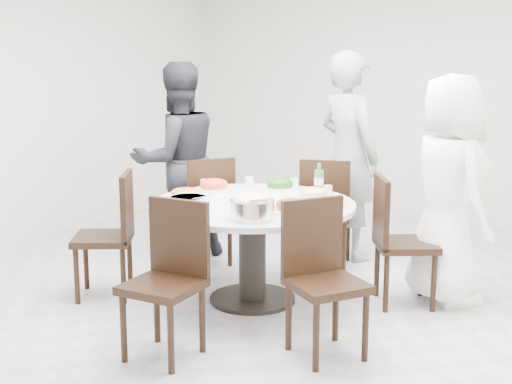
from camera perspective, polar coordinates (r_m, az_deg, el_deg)
The scene contains 23 objects.
floor at distance 5.42m, azimuth 3.09°, elevation -8.56°, with size 6.00×6.00×0.01m, color #AFAFB4.
wall_back at distance 7.87m, azimuth 14.05°, elevation 7.80°, with size 6.00×0.01×2.80m, color silver.
wall_left at distance 7.07m, azimuth -18.68°, elevation 7.17°, with size 0.01×6.00×2.80m, color silver.
dining_table at distance 5.27m, azimuth -0.29°, elevation -4.84°, with size 1.50×1.50×0.75m, color silver.
chair_ne at distance 5.30m, azimuth 11.91°, elevation -3.88°, with size 0.42×0.42×0.95m, color black.
chair_n at distance 6.15m, azimuth 5.69°, elevation -1.57°, with size 0.42×0.42×0.95m, color black.
chair_nw at distance 6.18m, azimuth -4.20°, elevation -1.48°, with size 0.42×0.42×0.95m, color black.
chair_sw at distance 5.47m, azimuth -12.17°, elevation -3.41°, with size 0.42×0.42×0.95m, color black.
chair_s at distance 4.33m, azimuth -7.50°, elevation -7.19°, with size 0.42×0.42×0.95m, color black.
chair_se at distance 4.34m, azimuth 5.72°, elevation -7.11°, with size 0.42×0.42×0.95m, color black.
diner_right at distance 5.36m, azimuth 15.14°, elevation 0.15°, with size 0.82×0.53×1.68m, color white.
diner_middle at distance 6.35m, azimuth 7.40°, elevation 2.87°, with size 0.67×0.44×1.83m, color black.
diner_left at distance 6.37m, azimuth -6.32°, elevation 2.49°, with size 0.85×0.66×1.74m, color black.
dish_greens at distance 5.63m, azimuth 1.91°, elevation 0.49°, with size 0.26×0.26×0.07m, color white.
dish_pale at distance 5.27m, azimuth 4.63°, elevation -0.28°, with size 0.26×0.26×0.07m, color white.
dish_orange at distance 5.60m, azimuth -3.40°, elevation 0.46°, with size 0.28×0.28×0.07m, color white.
dish_redbrown at distance 4.85m, azimuth 2.95°, elevation -1.26°, with size 0.30×0.30×0.07m, color white.
dish_tofu at distance 5.26m, azimuth -5.71°, elevation -0.32°, with size 0.26×0.26×0.07m, color white.
rice_bowl at distance 4.67m, azimuth -0.32°, elevation -1.41°, with size 0.30×0.30×0.13m, color silver.
soup_bowl at distance 4.98m, azimuth -5.44°, elevation -0.87°, with size 0.29×0.29×0.09m, color white.
beverage_bottle at distance 5.45m, azimuth 5.05°, elevation 1.03°, with size 0.07×0.07×0.24m, color #2C6E3B.
tea_cups at distance 5.67m, azimuth 3.20°, elevation 0.62°, with size 0.07×0.07×0.08m, color white.
chopsticks at distance 5.75m, azimuth 3.47°, elevation 0.43°, with size 0.24×0.04×0.01m, color tan, non-canonical shape.
Camera 1 is at (2.47, -4.45, 1.85)m, focal length 50.00 mm.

